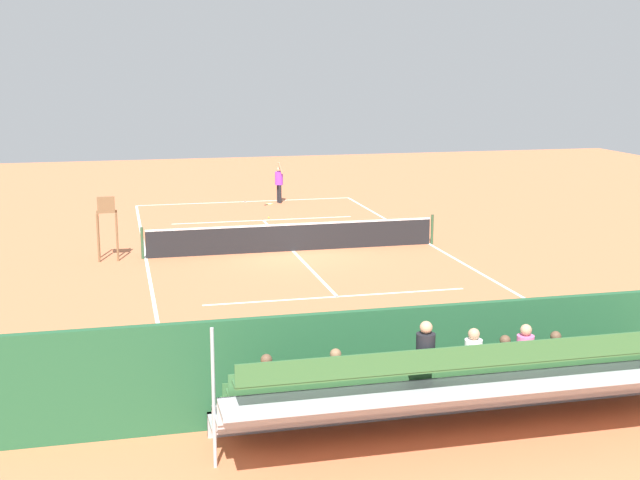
# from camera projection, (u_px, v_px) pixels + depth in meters

# --- Properties ---
(ground_plane) EXTENTS (60.00, 60.00, 0.00)m
(ground_plane) POSITION_uv_depth(u_px,v_px,m) (293.00, 251.00, 29.58)
(ground_plane) COLOR #CC7047
(court_line_markings) EXTENTS (10.10, 22.20, 0.01)m
(court_line_markings) POSITION_uv_depth(u_px,v_px,m) (293.00, 251.00, 29.61)
(court_line_markings) COLOR white
(court_line_markings) RESTS_ON ground
(tennis_net) EXTENTS (10.30, 0.10, 1.07)m
(tennis_net) POSITION_uv_depth(u_px,v_px,m) (293.00, 237.00, 29.48)
(tennis_net) COLOR black
(tennis_net) RESTS_ON ground
(backdrop_wall) EXTENTS (18.00, 0.16, 2.00)m
(backdrop_wall) POSITION_uv_depth(u_px,v_px,m) (444.00, 356.00, 16.05)
(backdrop_wall) COLOR #235633
(backdrop_wall) RESTS_ON ground
(bleacher_stand) EXTENTS (9.06, 2.40, 2.48)m
(bleacher_stand) POSITION_uv_depth(u_px,v_px,m) (472.00, 385.00, 14.79)
(bleacher_stand) COLOR #B2B2B7
(bleacher_stand) RESTS_ON ground
(umpire_chair) EXTENTS (0.67, 0.67, 2.14)m
(umpire_chair) POSITION_uv_depth(u_px,v_px,m) (107.00, 221.00, 28.00)
(umpire_chair) COLOR brown
(umpire_chair) RESTS_ON ground
(courtside_bench) EXTENTS (1.80, 0.40, 0.93)m
(courtside_bench) POSITION_uv_depth(u_px,v_px,m) (570.00, 353.00, 17.53)
(courtside_bench) COLOR #234C2D
(courtside_bench) RESTS_ON ground
(equipment_bag) EXTENTS (0.90, 0.36, 0.36)m
(equipment_bag) POSITION_uv_depth(u_px,v_px,m) (485.00, 381.00, 17.05)
(equipment_bag) COLOR #334C8C
(equipment_bag) RESTS_ON ground
(tennis_player) EXTENTS (0.42, 0.55, 1.93)m
(tennis_player) POSITION_uv_depth(u_px,v_px,m) (279.00, 181.00, 39.51)
(tennis_player) COLOR black
(tennis_player) RESTS_ON ground
(tennis_racket) EXTENTS (0.51, 0.52, 0.03)m
(tennis_racket) POSITION_uv_depth(u_px,v_px,m) (269.00, 204.00, 39.31)
(tennis_racket) COLOR black
(tennis_racket) RESTS_ON ground
(tennis_ball_near) EXTENTS (0.07, 0.07, 0.07)m
(tennis_ball_near) POSITION_uv_depth(u_px,v_px,m) (269.00, 217.00, 35.78)
(tennis_ball_near) COLOR #CCDB33
(tennis_ball_near) RESTS_ON ground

